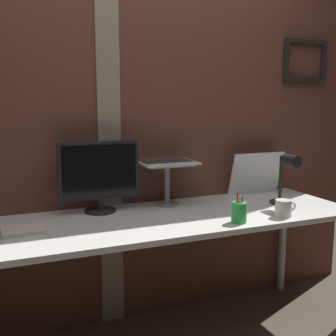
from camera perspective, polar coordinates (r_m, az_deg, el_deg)
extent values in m
cube|color=brown|center=(2.60, -5.04, 6.06)|extent=(3.27, 0.12, 2.45)
cube|color=gray|center=(2.49, -8.00, 5.87)|extent=(0.14, 0.01, 2.45)
cube|color=black|center=(3.17, 18.26, 15.98)|extent=(0.35, 0.03, 0.03)
cube|color=black|center=(3.14, 18.02, 11.32)|extent=(0.35, 0.03, 0.03)
cube|color=black|center=(3.05, 15.76, 13.93)|extent=(0.03, 0.03, 0.23)
cube|color=black|center=(3.26, 20.37, 13.38)|extent=(0.03, 0.03, 0.23)
cube|color=white|center=(2.34, 0.95, -6.79)|extent=(2.07, 0.71, 0.03)
cylinder|color=#B2B2B7|center=(3.18, 15.27, -9.74)|extent=(0.05, 0.05, 0.71)
cylinder|color=black|center=(2.44, -9.20, -5.74)|extent=(0.18, 0.18, 0.01)
cylinder|color=black|center=(2.43, -9.22, -4.87)|extent=(0.04, 0.04, 0.06)
cube|color=black|center=(2.39, -9.34, -0.30)|extent=(0.45, 0.04, 0.33)
cube|color=black|center=(2.37, -9.23, -0.38)|extent=(0.42, 0.00, 0.29)
cylinder|color=gray|center=(2.56, -0.12, -4.89)|extent=(0.14, 0.14, 0.01)
cylinder|color=gray|center=(2.53, -0.12, -2.21)|extent=(0.03, 0.03, 0.23)
cube|color=gray|center=(2.51, -0.12, 0.49)|extent=(0.28, 0.22, 0.01)
cube|color=silver|center=(2.51, -0.12, 0.74)|extent=(0.34, 0.25, 0.01)
cube|color=#2D2D30|center=(2.53, -0.29, 0.96)|extent=(0.30, 0.16, 0.00)
cube|color=silver|center=(2.63, -1.38, 3.66)|extent=(0.34, 0.05, 0.22)
cube|color=black|center=(2.63, -1.32, 3.61)|extent=(0.31, 0.04, 0.19)
cube|color=white|center=(2.88, 11.91, -0.74)|extent=(0.39, 0.09, 0.29)
cylinder|color=black|center=(2.69, 14.90, -4.48)|extent=(0.12, 0.12, 0.02)
cylinder|color=black|center=(2.66, 15.03, -1.36)|extent=(0.02, 0.02, 0.28)
cylinder|color=black|center=(2.57, 16.37, 0.95)|extent=(0.07, 0.11, 0.07)
cylinder|color=green|center=(2.22, 9.62, -5.97)|extent=(0.08, 0.08, 0.11)
cylinder|color=yellow|center=(2.21, 9.59, -5.45)|extent=(0.01, 0.02, 0.13)
cylinder|color=purple|center=(2.22, 9.91, -5.32)|extent=(0.01, 0.04, 0.13)
cylinder|color=red|center=(2.21, 9.42, -5.13)|extent=(0.02, 0.01, 0.15)
cylinder|color=blue|center=(2.22, 9.36, -5.03)|extent=(0.01, 0.01, 0.15)
cylinder|color=silver|center=(2.38, 15.39, -5.30)|extent=(0.09, 0.09, 0.09)
torus|color=silver|center=(2.41, 16.45, -5.03)|extent=(0.05, 0.01, 0.05)
cube|color=silver|center=(2.15, -19.06, -8.03)|extent=(0.21, 0.15, 0.02)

